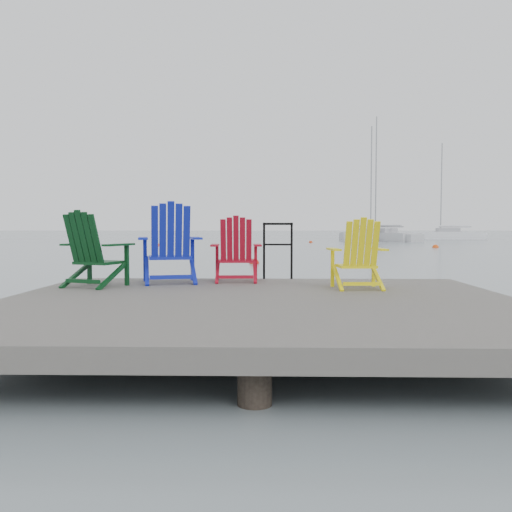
{
  "coord_description": "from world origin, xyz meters",
  "views": [
    {
      "loc": [
        0.1,
        -6.18,
        1.33
      ],
      "look_at": [
        -0.11,
        2.76,
        0.85
      ],
      "focal_mm": 38.0,
      "sensor_mm": 36.0,
      "label": 1
    }
  ],
  "objects_px": {
    "sailboat_far": "(444,236)",
    "chair_yellow": "(358,254)",
    "buoy_a": "(254,264)",
    "chair_red": "(236,250)",
    "handrail": "(278,245)",
    "chair_green": "(93,250)",
    "sailboat_near": "(379,237)",
    "buoy_c": "(435,248)",
    "buoy_b": "(159,246)",
    "chair_blue": "(170,244)",
    "sailboat_mid": "(369,237)",
    "buoy_d": "(311,243)"
  },
  "relations": [
    {
      "from": "buoy_c",
      "to": "chair_red",
      "type": "bearing_deg",
      "value": -112.64
    },
    {
      "from": "chair_blue",
      "to": "sailboat_near",
      "type": "distance_m",
      "value": 46.0
    },
    {
      "from": "handrail",
      "to": "sailboat_near",
      "type": "distance_m",
      "value": 44.93
    },
    {
      "from": "buoy_c",
      "to": "sailboat_near",
      "type": "bearing_deg",
      "value": 90.65
    },
    {
      "from": "buoy_c",
      "to": "buoy_a",
      "type": "bearing_deg",
      "value": -126.0
    },
    {
      "from": "chair_yellow",
      "to": "chair_red",
      "type": "bearing_deg",
      "value": 147.97
    },
    {
      "from": "handrail",
      "to": "sailboat_mid",
      "type": "distance_m",
      "value": 43.96
    },
    {
      "from": "chair_green",
      "to": "buoy_b",
      "type": "height_order",
      "value": "chair_green"
    },
    {
      "from": "chair_blue",
      "to": "buoy_a",
      "type": "bearing_deg",
      "value": 72.32
    },
    {
      "from": "sailboat_far",
      "to": "chair_yellow",
      "type": "bearing_deg",
      "value": 164.88
    },
    {
      "from": "sailboat_far",
      "to": "buoy_a",
      "type": "relative_size",
      "value": 29.68
    },
    {
      "from": "sailboat_far",
      "to": "buoy_b",
      "type": "height_order",
      "value": "sailboat_far"
    },
    {
      "from": "buoy_a",
      "to": "chair_green",
      "type": "bearing_deg",
      "value": -98.88
    },
    {
      "from": "buoy_c",
      "to": "buoy_d",
      "type": "relative_size",
      "value": 1.23
    },
    {
      "from": "handrail",
      "to": "chair_blue",
      "type": "distance_m",
      "value": 1.75
    },
    {
      "from": "chair_red",
      "to": "sailboat_near",
      "type": "distance_m",
      "value": 45.55
    },
    {
      "from": "sailboat_far",
      "to": "buoy_d",
      "type": "distance_m",
      "value": 21.07
    },
    {
      "from": "sailboat_mid",
      "to": "chair_blue",
      "type": "bearing_deg",
      "value": -75.42
    },
    {
      "from": "chair_yellow",
      "to": "buoy_b",
      "type": "relative_size",
      "value": 2.65
    },
    {
      "from": "chair_blue",
      "to": "sailboat_mid",
      "type": "xyz_separation_m",
      "value": [
        10.99,
        43.64,
        -0.73
      ]
    },
    {
      "from": "chair_red",
      "to": "sailboat_far",
      "type": "height_order",
      "value": "sailboat_far"
    },
    {
      "from": "handrail",
      "to": "chair_red",
      "type": "distance_m",
      "value": 0.8
    },
    {
      "from": "handrail",
      "to": "sailboat_near",
      "type": "bearing_deg",
      "value": 76.55
    },
    {
      "from": "chair_blue",
      "to": "sailboat_near",
      "type": "height_order",
      "value": "sailboat_near"
    },
    {
      "from": "chair_yellow",
      "to": "buoy_c",
      "type": "xyz_separation_m",
      "value": [
        9.59,
        27.95,
        -0.96
      ]
    },
    {
      "from": "handrail",
      "to": "buoy_d",
      "type": "bearing_deg",
      "value": 84.76
    },
    {
      "from": "chair_red",
      "to": "sailboat_near",
      "type": "height_order",
      "value": "sailboat_near"
    },
    {
      "from": "sailboat_mid",
      "to": "buoy_c",
      "type": "distance_m",
      "value": 16.44
    },
    {
      "from": "handrail",
      "to": "chair_blue",
      "type": "height_order",
      "value": "chair_blue"
    },
    {
      "from": "handrail",
      "to": "chair_yellow",
      "type": "distance_m",
      "value": 1.74
    },
    {
      "from": "sailboat_mid",
      "to": "buoy_a",
      "type": "bearing_deg",
      "value": -78.75
    },
    {
      "from": "chair_yellow",
      "to": "buoy_a",
      "type": "xyz_separation_m",
      "value": [
        -1.72,
        12.38,
        -0.96
      ]
    },
    {
      "from": "chair_green",
      "to": "sailboat_far",
      "type": "relative_size",
      "value": 0.09
    },
    {
      "from": "handrail",
      "to": "buoy_b",
      "type": "bearing_deg",
      "value": 105.05
    },
    {
      "from": "chair_red",
      "to": "sailboat_near",
      "type": "bearing_deg",
      "value": 73.03
    },
    {
      "from": "buoy_a",
      "to": "chair_red",
      "type": "bearing_deg",
      "value": -89.85
    },
    {
      "from": "sailboat_far",
      "to": "buoy_d",
      "type": "xyz_separation_m",
      "value": [
        -15.8,
        -13.94,
        -0.36
      ]
    },
    {
      "from": "sailboat_near",
      "to": "sailboat_mid",
      "type": "height_order",
      "value": "sailboat_near"
    },
    {
      "from": "sailboat_far",
      "to": "buoy_d",
      "type": "relative_size",
      "value": 32.5
    },
    {
      "from": "sailboat_mid",
      "to": "buoy_b",
      "type": "relative_size",
      "value": 32.15
    },
    {
      "from": "buoy_b",
      "to": "buoy_c",
      "type": "distance_m",
      "value": 18.74
    },
    {
      "from": "buoy_a",
      "to": "buoy_b",
      "type": "relative_size",
      "value": 1.05
    },
    {
      "from": "handrail",
      "to": "chair_green",
      "type": "height_order",
      "value": "chair_green"
    },
    {
      "from": "buoy_d",
      "to": "sailboat_mid",
      "type": "bearing_deg",
      "value": 42.2
    },
    {
      "from": "buoy_b",
      "to": "chair_yellow",
      "type": "bearing_deg",
      "value": -73.78
    },
    {
      "from": "handrail",
      "to": "buoy_d",
      "type": "distance_m",
      "value": 37.72
    },
    {
      "from": "chair_green",
      "to": "buoy_c",
      "type": "relative_size",
      "value": 2.49
    },
    {
      "from": "sailboat_near",
      "to": "buoy_c",
      "type": "relative_size",
      "value": 29.88
    },
    {
      "from": "sailboat_near",
      "to": "buoy_c",
      "type": "distance_m",
      "value": 17.14
    },
    {
      "from": "sailboat_mid",
      "to": "sailboat_far",
      "type": "bearing_deg",
      "value": 69.66
    }
  ]
}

